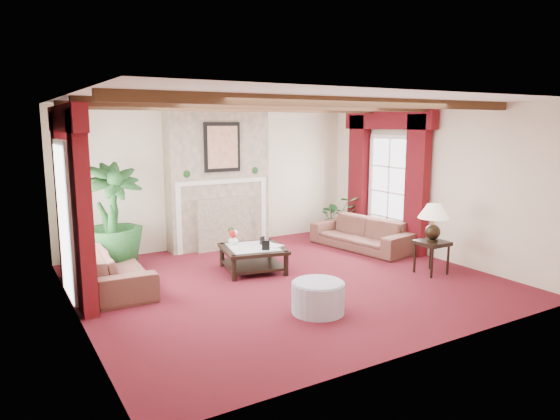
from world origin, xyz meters
TOP-DOWN VIEW (x-y plane):
  - floor at (0.00, 0.00)m, footprint 6.00×6.00m
  - ceiling at (0.00, 0.00)m, footprint 6.00×6.00m
  - back_wall at (0.00, 2.75)m, footprint 6.00×0.02m
  - left_wall at (-3.00, 0.00)m, footprint 0.02×5.50m
  - right_wall at (3.00, 0.00)m, footprint 0.02×5.50m
  - ceiling_beams at (0.00, 0.00)m, footprint 6.00×3.00m
  - fireplace at (0.00, 2.55)m, footprint 2.00×0.52m
  - french_door_left at (-2.97, 1.00)m, footprint 0.10×1.10m
  - french_door_right at (2.97, 1.00)m, footprint 0.10×1.10m
  - curtains_left at (-2.86, 1.00)m, footprint 0.20×2.40m
  - curtains_right at (2.86, 1.00)m, footprint 0.20×2.40m
  - sofa_left at (-2.29, 1.09)m, footprint 2.08×0.82m
  - sofa_right at (2.27, 0.99)m, footprint 2.21×1.26m
  - potted_palm at (-2.15, 1.93)m, footprint 1.29×1.93m
  - small_plant at (2.49, 2.02)m, footprint 1.12×1.18m
  - coffee_table at (-0.20, 0.75)m, footprint 1.15×1.15m
  - side_table at (2.20, -0.84)m, footprint 0.47×0.47m
  - ottoman at (-0.34, -1.30)m, footprint 0.68×0.68m
  - table_lamp at (2.20, -0.84)m, footprint 0.49×0.49m
  - flower_vase at (-0.41, 1.05)m, footprint 0.20×0.20m
  - book at (-0.01, 0.59)m, footprint 0.25×0.18m
  - photo_frame_a at (-0.13, 0.44)m, footprint 0.12×0.07m
  - photo_frame_b at (0.02, 0.82)m, footprint 0.11×0.06m

SIDE VIEW (x-z plane):
  - floor at x=0.00m, z-range 0.00..0.00m
  - ottoman at x=-0.34m, z-range 0.00..0.39m
  - coffee_table at x=-0.20m, z-range 0.00..0.40m
  - side_table at x=2.20m, z-range 0.00..0.53m
  - small_plant at x=2.49m, z-range 0.00..0.69m
  - sofa_left at x=-2.29m, z-range 0.00..0.79m
  - sofa_right at x=2.27m, z-range 0.00..0.79m
  - photo_frame_b at x=0.02m, z-range 0.40..0.54m
  - photo_frame_a at x=-0.13m, z-range 0.40..0.56m
  - flower_vase at x=-0.41m, z-range 0.40..0.57m
  - potted_palm at x=-2.15m, z-range 0.00..0.99m
  - book at x=-0.01m, z-range 0.40..0.72m
  - table_lamp at x=2.20m, z-range 0.53..1.15m
  - back_wall at x=0.00m, z-range 0.00..2.70m
  - left_wall at x=-3.00m, z-range 0.00..2.70m
  - right_wall at x=3.00m, z-range 0.00..2.70m
  - french_door_left at x=-2.97m, z-range 1.05..3.21m
  - french_door_right at x=2.97m, z-range 1.05..3.21m
  - curtains_left at x=-2.86m, z-range 1.28..3.83m
  - curtains_right at x=2.86m, z-range 1.28..3.83m
  - ceiling_beams at x=0.00m, z-range 2.58..2.70m
  - ceiling at x=0.00m, z-range 2.70..2.70m
  - fireplace at x=0.00m, z-range 1.35..4.05m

